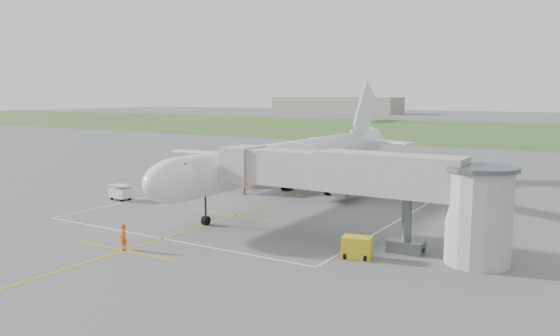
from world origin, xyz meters
The scene contains 11 objects.
ground centered at (0.00, 0.00, 0.00)m, with size 700.00×700.00×0.00m, color #57585A.
grass_strip centered at (0.00, 130.00, 0.01)m, with size 700.00×120.00×0.02m, color #375927.
apron_markings centered at (0.00, -5.82, 0.01)m, with size 28.20×60.00×0.01m.
airliner centered at (0.00, 0.75, 4.39)m, with size 38.93×46.75×13.52m.
jet_bridge centered at (15.72, -13.50, 4.74)m, with size 23.40×5.00×7.20m.
gpu_unit centered at (15.48, -16.63, 0.76)m, with size 2.30×1.83×1.54m.
baggage_cart centered at (-15.41, -10.38, 0.85)m, with size 2.50×1.65×1.66m.
ramp_worker_nose centered at (-0.24, -23.82, 0.96)m, with size 0.70×0.46×1.93m, color #F14C07.
ramp_worker_wing centered at (-5.70, -0.28, 0.95)m, with size 0.93×0.72×1.91m, color #FA4507.
distant_hangars centered at (-16.15, 265.19, 5.17)m, with size 345.00×49.00×12.00m.
distant_aircraft centered at (12.19, 170.40, 3.59)m, with size 170.32×35.52×8.85m.
Camera 1 is at (30.53, -51.40, 11.50)m, focal length 35.00 mm.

